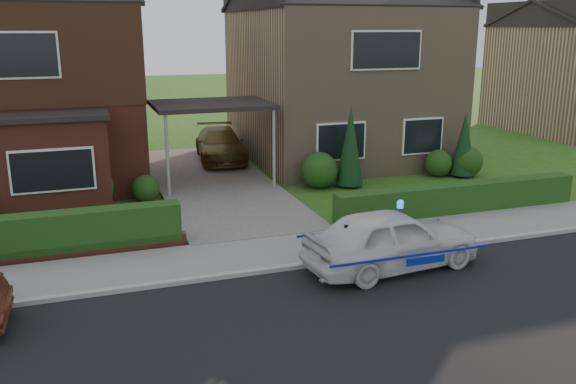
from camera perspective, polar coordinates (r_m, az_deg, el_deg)
name	(u,v)px	position (r m, az deg, el deg)	size (l,w,h in m)	color
ground	(351,333)	(10.94, 5.92, -13.03)	(120.00, 120.00, 0.00)	#275015
road	(351,333)	(10.94, 5.92, -13.03)	(60.00, 6.00, 0.02)	black
kerb	(292,267)	(13.47, 0.41, -7.05)	(60.00, 0.16, 0.12)	#9E9993
sidewalk	(277,251)	(14.40, -0.99, -5.59)	(60.00, 2.00, 0.10)	slate
driveway	(214,183)	(20.77, -6.96, 0.88)	(3.80, 12.00, 0.12)	#666059
house_left	(22,68)	(22.69, -23.61, 10.56)	(7.50, 9.53, 7.25)	brown
house_right	(338,66)	(24.83, 4.66, 11.70)	(7.50, 8.06, 7.25)	#9B7E5F
carport_link	(212,106)	(20.24, -7.17, 7.98)	(3.80, 3.00, 2.77)	black
dwarf_wall	(13,258)	(14.94, -24.32, -5.68)	(7.70, 0.25, 0.36)	brown
hedge_left	(15,264)	(15.14, -24.20, -6.13)	(7.50, 0.55, 0.90)	#1A3B12
hedge_right	(457,214)	(17.99, 15.55, -2.04)	(7.50, 0.55, 0.80)	#1A3B12
shrub_left_mid	(90,188)	(18.55, -18.01, 0.40)	(1.32, 1.32, 1.32)	#1A3B12
shrub_left_near	(146,188)	(18.98, -13.17, 0.34)	(0.84, 0.84, 0.84)	#1A3B12
shrub_right_near	(319,170)	(20.07, 2.95, 2.05)	(1.20, 1.20, 1.20)	#1A3B12
shrub_right_mid	(438,163)	(22.28, 13.89, 2.63)	(0.96, 0.96, 0.96)	#1A3B12
shrub_right_far	(467,161)	(22.59, 16.45, 2.78)	(1.08, 1.08, 1.08)	#1A3B12
conifer_a	(350,148)	(20.13, 5.84, 4.07)	(0.90, 0.90, 2.60)	black
conifer_b	(464,146)	(22.36, 16.13, 4.15)	(0.90, 0.90, 2.20)	black
police_car	(392,240)	(13.50, 9.67, -4.43)	(3.64, 4.11, 1.51)	silver
driveway_car	(220,144)	(23.94, -6.36, 4.46)	(1.72, 4.22, 1.23)	brown
potted_plant_a	(99,232)	(15.45, -17.25, -3.56)	(0.39, 0.26, 0.74)	gray
potted_plant_c	(22,234)	(16.01, -23.61, -3.65)	(0.38, 0.38, 0.67)	gray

